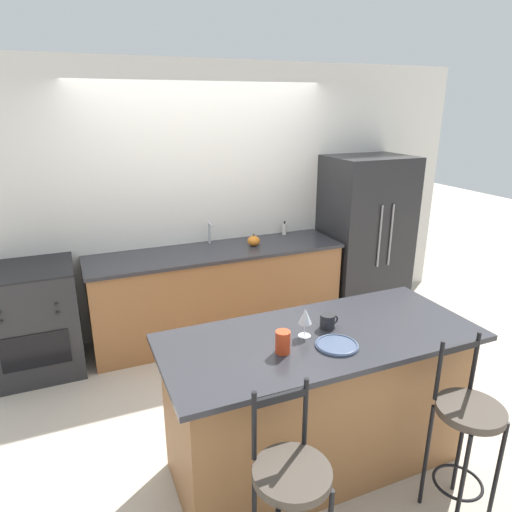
{
  "coord_description": "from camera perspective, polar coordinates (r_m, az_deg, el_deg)",
  "views": [
    {
      "loc": [
        -1.3,
        -3.74,
        2.3
      ],
      "look_at": [
        0.01,
        -0.6,
        1.16
      ],
      "focal_mm": 32.0,
      "sensor_mm": 36.0,
      "label": 1
    }
  ],
  "objects": [
    {
      "name": "pumpkin_decoration",
      "position": [
        4.63,
        -0.28,
        1.91
      ],
      "size": [
        0.13,
        0.13,
        0.12
      ],
      "color": "orange",
      "rests_on": "back_counter"
    },
    {
      "name": "soap_bottle",
      "position": [
        5.04,
        3.58,
        3.4
      ],
      "size": [
        0.05,
        0.05,
        0.15
      ],
      "color": "silver",
      "rests_on": "back_counter"
    },
    {
      "name": "refrigerator",
      "position": [
        5.3,
        13.38,
        2.55
      ],
      "size": [
        0.89,
        0.73,
        1.76
      ],
      "color": "#232326",
      "rests_on": "ground_plane"
    },
    {
      "name": "tumbler_cup",
      "position": [
        2.62,
        3.37,
        -10.68
      ],
      "size": [
        0.09,
        0.09,
        0.13
      ],
      "color": "red",
      "rests_on": "kitchen_island"
    },
    {
      "name": "oven_range",
      "position": [
        4.5,
        -25.89,
        -7.18
      ],
      "size": [
        0.73,
        0.72,
        0.97
      ],
      "color": "#28282B",
      "rests_on": "ground_plane"
    },
    {
      "name": "wall_back",
      "position": [
        4.75,
        -6.41,
        6.94
      ],
      "size": [
        6.0,
        0.07,
        2.7
      ],
      "color": "silver",
      "rests_on": "ground_plane"
    },
    {
      "name": "coffee_mug",
      "position": [
        2.92,
        8.95,
        -8.06
      ],
      "size": [
        0.12,
        0.09,
        0.09
      ],
      "color": "#232326",
      "rests_on": "kitchen_island"
    },
    {
      "name": "wine_glass",
      "position": [
        2.77,
        6.17,
        -7.55
      ],
      "size": [
        0.08,
        0.08,
        0.18
      ],
      "color": "white",
      "rests_on": "kitchen_island"
    },
    {
      "name": "kitchen_island",
      "position": [
        3.1,
        7.77,
        -17.47
      ],
      "size": [
        1.97,
        0.85,
        0.96
      ],
      "color": "#936038",
      "rests_on": "ground_plane"
    },
    {
      "name": "bar_stool_far",
      "position": [
        2.93,
        24.77,
        -18.9
      ],
      "size": [
        0.36,
        0.36,
        1.1
      ],
      "color": "black",
      "rests_on": "ground_plane"
    },
    {
      "name": "back_counter",
      "position": [
        4.71,
        -4.84,
        -4.47
      ],
      "size": [
        2.53,
        0.71,
        0.92
      ],
      "color": "#936038",
      "rests_on": "ground_plane"
    },
    {
      "name": "dinner_plate",
      "position": [
        2.74,
        10.07,
        -10.88
      ],
      "size": [
        0.25,
        0.25,
        0.02
      ],
      "color": "#425170",
      "rests_on": "kitchen_island"
    },
    {
      "name": "sink_faucet",
      "position": [
        4.69,
        -5.81,
        3.15
      ],
      "size": [
        0.02,
        0.13,
        0.22
      ],
      "color": "#ADAFB5",
      "rests_on": "back_counter"
    },
    {
      "name": "ground_plane",
      "position": [
        4.58,
        -3.11,
        -11.6
      ],
      "size": [
        18.0,
        18.0,
        0.0
      ],
      "primitive_type": "plane",
      "color": "beige"
    },
    {
      "name": "bar_stool_near",
      "position": [
        2.37,
        4.35,
        -27.47
      ],
      "size": [
        0.36,
        0.36,
        1.1
      ],
      "color": "black",
      "rests_on": "ground_plane"
    }
  ]
}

